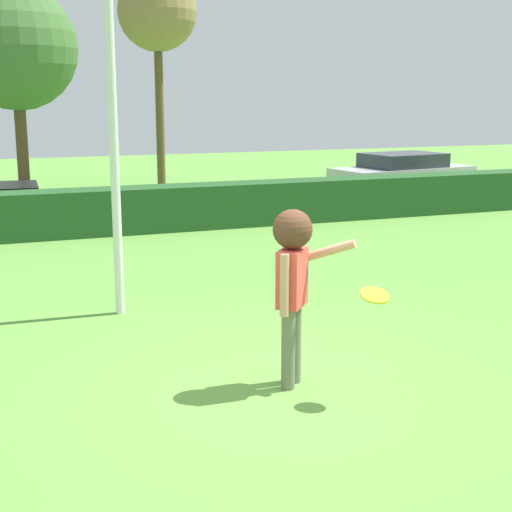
# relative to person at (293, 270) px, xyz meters

# --- Properties ---
(ground_plane) EXTENTS (60.00, 60.00, 0.00)m
(ground_plane) POSITION_rel_person_xyz_m (-0.12, -0.15, -1.21)
(ground_plane) COLOR #619C3F
(person) EXTENTS (0.83, 0.48, 1.82)m
(person) POSITION_rel_person_xyz_m (0.00, 0.00, 0.00)
(person) COLOR #6C6E59
(person) RESTS_ON ground
(frisbee) EXTENTS (0.28, 0.27, 0.11)m
(frisbee) POSITION_rel_person_xyz_m (0.58, -0.61, -0.16)
(frisbee) COLOR yellow
(lamppost) EXTENTS (0.24, 0.24, 6.58)m
(lamppost) POSITION_rel_person_xyz_m (-1.14, 3.20, 2.40)
(lamppost) COLOR silver
(lamppost) RESTS_ON ground
(hedge_row) EXTENTS (22.56, 0.90, 0.96)m
(hedge_row) POSITION_rel_person_xyz_m (-0.12, 9.23, -0.73)
(hedge_row) COLOR #235024
(hedge_row) RESTS_ON ground
(parked_car_silver) EXTENTS (4.41, 2.31, 1.25)m
(parked_car_silver) POSITION_rel_person_xyz_m (8.85, 12.18, -0.52)
(parked_car_silver) COLOR #B7B7BC
(parked_car_silver) RESTS_ON ground
(bare_elm_tree) EXTENTS (2.36, 2.36, 6.51)m
(bare_elm_tree) POSITION_rel_person_xyz_m (2.66, 16.15, 4.06)
(bare_elm_tree) COLOR brown
(bare_elm_tree) RESTS_ON ground
(oak_tree) EXTENTS (3.57, 3.57, 6.01)m
(oak_tree) POSITION_rel_person_xyz_m (-1.39, 16.83, 2.99)
(oak_tree) COLOR brown
(oak_tree) RESTS_ON ground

